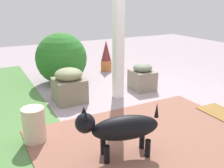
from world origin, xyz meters
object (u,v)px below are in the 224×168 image
Objects in this scene: dog at (120,128)px; ceramic_urn at (34,125)px; stone_planter_nearest at (142,77)px; round_shrub at (61,58)px; porch_pillar at (119,29)px; stone_planter_mid at (69,85)px; doormat at (222,114)px; terracotta_pot_spiky at (106,56)px.

ceramic_urn is at bearing 44.36° from dog.
round_shrub is (0.97, 1.09, 0.24)m from stone_planter_nearest.
porch_pillar reaches higher than stone_planter_mid.
doormat is at bearing -83.50° from dog.
round_shrub reaches higher than terracotta_pot_spiky.
porch_pillar is at bearing 36.75° from doormat.
terracotta_pot_spiky is (1.35, 0.00, 0.10)m from stone_planter_nearest.
stone_planter_mid is 0.96m from round_shrub.
round_shrub is 2.33× the size of ceramic_urn.
dog is at bearing 174.81° from round_shrub.
round_shrub is (1.12, 0.54, -0.59)m from porch_pillar.
ceramic_urn is 0.66× the size of doormat.
round_shrub is 2.06m from ceramic_urn.
doormat is (-0.48, -2.32, -0.18)m from ceramic_urn.
stone_planter_nearest is at bearing -40.39° from dog.
dog is at bearing 139.61° from stone_planter_nearest.
dog is (-1.40, 0.77, -0.73)m from porch_pillar.
dog is at bearing 155.62° from terracotta_pot_spiky.
ceramic_urn is (-2.23, 1.97, -0.11)m from terracotta_pot_spiky.
stone_planter_nearest is 1.35m from terracotta_pot_spiky.
terracotta_pot_spiky is 3.18m from dog.
stone_planter_mid is at bearing 87.67° from stone_planter_nearest.
round_shrub is 2.77m from doormat.
round_shrub reaches higher than dog.
stone_planter_mid is at bearing 74.52° from porch_pillar.
stone_planter_mid is (0.05, 1.27, 0.04)m from stone_planter_nearest.
porch_pillar is 4.09× the size of stone_planter_mid.
porch_pillar is 1.76m from terracotta_pot_spiky.
stone_planter_mid is at bearing -1.76° from dog.
dog reaches higher than stone_planter_mid.
stone_planter_mid is 2.16m from doormat.
doormat is at bearing -172.49° from terracotta_pot_spiky.
doormat is (-2.33, -1.44, -0.44)m from round_shrub.
terracotta_pot_spiky reaches higher than stone_planter_mid.
terracotta_pot_spiky is at bearing -41.46° from ceramic_urn.
porch_pillar is 1.09m from stone_planter_mid.
porch_pillar reaches higher than dog.
round_shrub is at bearing 31.78° from doormat.
dog reaches higher than ceramic_urn.
porch_pillar is 1.75m from dog.
porch_pillar is 4.66× the size of stone_planter_nearest.
doormat is at bearing -131.00° from stone_planter_mid.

